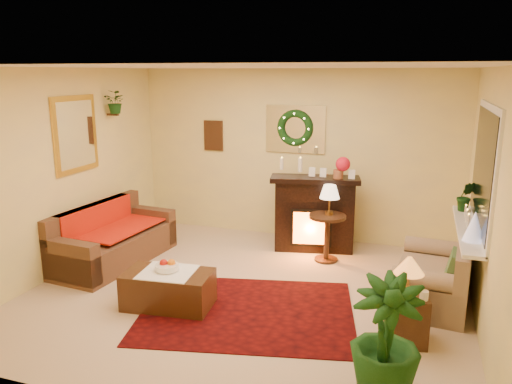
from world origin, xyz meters
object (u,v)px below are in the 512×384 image
(loveseat, at_px, (433,266))
(coffee_table, at_px, (168,289))
(end_table_square, at_px, (404,315))
(fireplace, at_px, (314,213))
(side_table_round, at_px, (327,238))
(sofa, at_px, (114,232))

(loveseat, distance_m, coffee_table, 2.98)
(end_table_square, bearing_deg, coffee_table, -178.35)
(end_table_square, relative_size, coffee_table, 0.51)
(fireplace, relative_size, loveseat, 0.87)
(loveseat, height_order, end_table_square, loveseat)
(fireplace, bearing_deg, side_table_round, -67.19)
(side_table_round, bearing_deg, loveseat, -32.03)
(sofa, bearing_deg, end_table_square, -7.80)
(sofa, distance_m, side_table_round, 2.90)
(fireplace, relative_size, coffee_table, 1.17)
(fireplace, distance_m, end_table_square, 2.64)
(sofa, bearing_deg, fireplace, 33.89)
(fireplace, xyz_separation_m, coffee_table, (-1.14, -2.31, -0.34))
(coffee_table, bearing_deg, loveseat, 15.48)
(sofa, height_order, end_table_square, sofa)
(sofa, xyz_separation_m, loveseat, (4.10, 0.12, -0.01))
(fireplace, xyz_separation_m, side_table_round, (0.26, -0.38, -0.23))
(sofa, height_order, fireplace, fireplace)
(sofa, bearing_deg, loveseat, 6.92)
(sofa, distance_m, end_table_square, 3.94)
(fireplace, bearing_deg, coffee_table, -127.84)
(fireplace, distance_m, coffee_table, 2.60)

